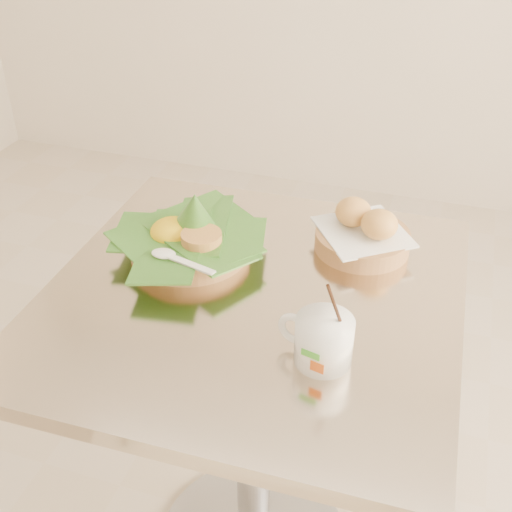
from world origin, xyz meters
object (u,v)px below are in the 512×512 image
(bread_basket, at_px, (363,234))
(cafe_table, at_px, (253,385))
(coffee_mug, at_px, (322,339))
(rice_basket, at_px, (189,236))

(bread_basket, bearing_deg, cafe_table, -128.18)
(bread_basket, xyz_separation_m, coffee_mug, (-0.00, -0.32, 0.01))
(cafe_table, distance_m, coffee_mug, 0.33)
(cafe_table, relative_size, rice_basket, 2.70)
(cafe_table, distance_m, rice_basket, 0.31)
(coffee_mug, bearing_deg, cafe_table, 139.80)
(rice_basket, xyz_separation_m, bread_basket, (0.30, 0.11, -0.00))
(bread_basket, distance_m, coffee_mug, 0.32)
(rice_basket, bearing_deg, bread_basket, 20.68)
(cafe_table, bearing_deg, coffee_mug, -40.20)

